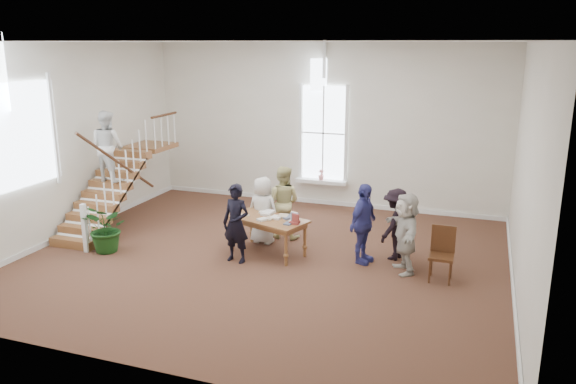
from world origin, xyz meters
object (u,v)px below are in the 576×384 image
at_px(police_officer, 236,223).
at_px(woman_cluster_a, 363,224).
at_px(library_table, 268,222).
at_px(floor_plant, 107,228).
at_px(person_yellow, 283,202).
at_px(side_chair, 442,250).
at_px(woman_cluster_c, 406,233).
at_px(woman_cluster_b, 395,224).
at_px(elderly_woman, 263,210).

bearing_deg(police_officer, woman_cluster_a, 26.49).
bearing_deg(police_officer, library_table, 63.52).
xyz_separation_m(police_officer, floor_plant, (-2.90, -0.44, -0.29)).
distance_m(person_yellow, woman_cluster_a, 2.31).
relative_size(person_yellow, side_chair, 1.62).
xyz_separation_m(library_table, woman_cluster_c, (2.95, -0.05, 0.10)).
relative_size(police_officer, woman_cluster_b, 1.09).
height_order(person_yellow, floor_plant, person_yellow).
distance_m(police_officer, elderly_woman, 1.26).
bearing_deg(floor_plant, library_table, 18.21).
relative_size(library_table, person_yellow, 1.10).
distance_m(library_table, person_yellow, 1.10).
relative_size(library_table, elderly_woman, 1.23).
distance_m(elderly_woman, person_yellow, 0.59).
bearing_deg(woman_cluster_c, floor_plant, -103.59).
height_order(woman_cluster_a, side_chair, woman_cluster_a).
bearing_deg(woman_cluster_a, side_chair, -86.10).
height_order(woman_cluster_b, side_chair, woman_cluster_b).
height_order(woman_cluster_b, woman_cluster_c, woman_cluster_c).
xyz_separation_m(police_officer, side_chair, (4.15, 0.48, -0.24)).
bearing_deg(elderly_woman, police_officer, 93.22).
xyz_separation_m(woman_cluster_b, side_chair, (1.03, -0.79, -0.17)).
distance_m(police_officer, woman_cluster_a, 2.64).
distance_m(library_table, woman_cluster_c, 2.95).
bearing_deg(person_yellow, floor_plant, 33.16).
bearing_deg(floor_plant, person_yellow, 33.64).
distance_m(police_officer, woman_cluster_b, 3.36).
relative_size(woman_cluster_a, woman_cluster_b, 1.11).
xyz_separation_m(library_table, side_chair, (3.68, -0.19, -0.12)).
bearing_deg(woman_cluster_b, person_yellow, -81.39).
relative_size(woman_cluster_a, woman_cluster_c, 1.03).
distance_m(library_table, woman_cluster_a, 2.06).
distance_m(person_yellow, floor_plant, 3.97).
height_order(woman_cluster_a, woman_cluster_c, woman_cluster_a).
distance_m(woman_cluster_c, side_chair, 0.78).
xyz_separation_m(library_table, person_yellow, (-0.06, 1.09, 0.14)).
distance_m(woman_cluster_c, floor_plant, 6.41).
height_order(library_table, woman_cluster_a, woman_cluster_a).
bearing_deg(person_yellow, woman_cluster_c, 158.88).
bearing_deg(person_yellow, library_table, 92.86).
xyz_separation_m(person_yellow, woman_cluster_c, (3.01, -1.14, -0.04)).
relative_size(elderly_woman, person_yellow, 0.90).
height_order(person_yellow, woman_cluster_b, person_yellow).
height_order(police_officer, floor_plant, police_officer).
relative_size(library_table, side_chair, 1.78).
bearing_deg(woman_cluster_a, person_yellow, 81.79).
relative_size(elderly_woman, floor_plant, 1.42).
distance_m(woman_cluster_b, side_chair, 1.31).
distance_m(woman_cluster_a, floor_plant, 5.56).
bearing_deg(woman_cluster_b, woman_cluster_a, -34.39).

